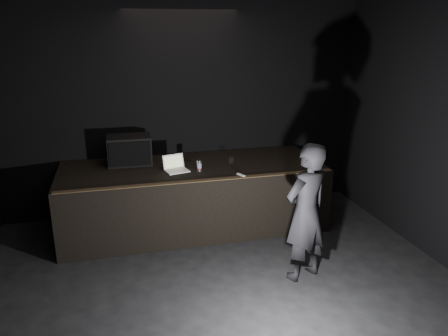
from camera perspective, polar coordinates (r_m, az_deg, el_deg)
name	(u,v)px	position (r m, az deg, el deg)	size (l,w,h in m)	color
ground	(242,336)	(4.83, 2.33, -21.03)	(7.00, 7.00, 0.00)	black
room_walls	(245,146)	(3.89, 2.70, 2.85)	(6.10, 7.10, 3.52)	black
stage_riser	(193,196)	(6.90, -4.06, -3.68)	(4.00, 1.50, 1.00)	black
riser_lip	(201,180)	(6.07, -2.96, -1.63)	(3.92, 0.10, 0.01)	brown
stage_monitor	(130,150)	(6.92, -12.23, 2.31)	(0.67, 0.50, 0.44)	black
cable	(182,162)	(6.90, -5.54, 0.76)	(0.02, 0.02, 0.86)	black
laptop	(176,167)	(6.52, -6.35, 0.17)	(0.39, 0.36, 0.22)	silver
beer_can	(199,166)	(6.45, -3.26, 0.28)	(0.07, 0.07, 0.16)	silver
plastic_cup	(231,160)	(6.81, 0.93, 1.00)	(0.08, 0.08, 0.10)	white
wii_remote	(241,175)	(6.25, 2.22, -0.93)	(0.04, 0.15, 0.03)	silver
person	(306,213)	(5.44, 10.64, -5.75)	(0.64, 0.42, 1.76)	black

